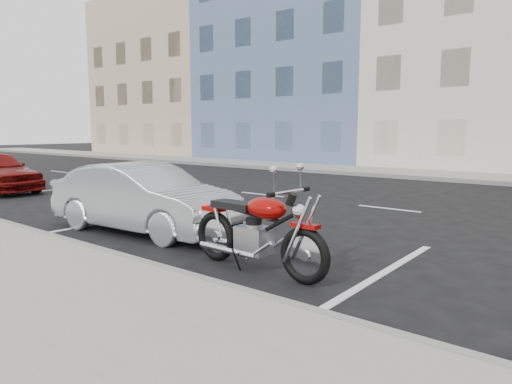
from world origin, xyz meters
The scene contains 8 objects.
ground centered at (0.00, 0.00, 0.00)m, with size 120.00×120.00×0.00m, color black.
sidewalk_far centered at (-5.00, 8.70, 0.07)m, with size 80.00×3.40×0.15m, color gray.
curb_near centered at (-5.00, -7.00, 0.08)m, with size 80.00×0.12×0.16m, color gray.
curb_far centered at (-5.00, 7.00, 0.08)m, with size 80.00×0.12×0.16m, color gray.
bldg_far_west centered at (-26.00, 16.30, 6.00)m, with size 12.00×12.00×12.00m, color #C4AD8A.
bldg_blue centered at (-14.00, 16.30, 6.50)m, with size 12.00×12.00×13.00m, color slate.
motorcycle centered at (-0.57, -6.05, 0.54)m, with size 2.37×0.78×1.19m.
sedan_silver centered at (-4.66, -5.42, 0.66)m, with size 1.39×3.99×1.32m, color #A1A4A8.
Camera 1 is at (2.42, -10.80, 1.95)m, focal length 32.00 mm.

